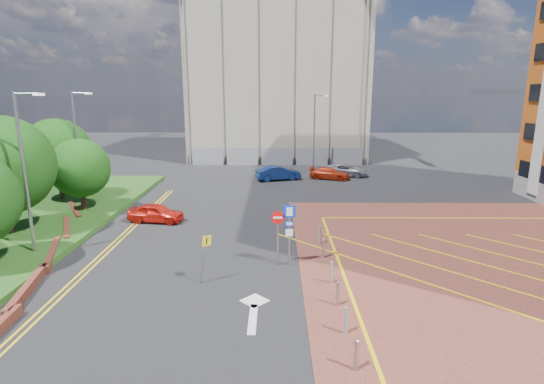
{
  "coord_description": "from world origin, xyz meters",
  "views": [
    {
      "loc": [
        -0.15,
        -18.31,
        8.27
      ],
      "look_at": [
        -0.35,
        3.2,
        3.17
      ],
      "focal_mm": 28.0,
      "sensor_mm": 36.0,
      "label": 1
    }
  ],
  "objects_px": {
    "lamp_left_far": "(78,143)",
    "lamp_left_near": "(25,168)",
    "car_blue_back": "(278,173)",
    "car_red_back": "(330,173)",
    "tree_c": "(80,168)",
    "tree_b": "(2,166)",
    "car_red_left": "(156,213)",
    "lamp_back": "(315,129)",
    "warning_sign": "(204,253)",
    "sign_cluster": "(285,227)",
    "tree_d": "(57,152)",
    "car_silver_back": "(345,170)"
  },
  "relations": [
    {
      "from": "tree_c",
      "to": "sign_cluster",
      "type": "height_order",
      "value": "tree_c"
    },
    {
      "from": "lamp_left_far",
      "to": "car_red_left",
      "type": "height_order",
      "value": "lamp_left_far"
    },
    {
      "from": "tree_d",
      "to": "lamp_left_near",
      "type": "xyz_separation_m",
      "value": [
        4.08,
        -11.0,
        0.79
      ]
    },
    {
      "from": "tree_d",
      "to": "warning_sign",
      "type": "distance_m",
      "value": 19.43
    },
    {
      "from": "tree_b",
      "to": "car_red_back",
      "type": "height_order",
      "value": "tree_b"
    },
    {
      "from": "tree_c",
      "to": "warning_sign",
      "type": "xyz_separation_m",
      "value": [
        10.23,
        -11.01,
        -1.76
      ]
    },
    {
      "from": "lamp_back",
      "to": "car_red_back",
      "type": "height_order",
      "value": "lamp_back"
    },
    {
      "from": "tree_d",
      "to": "car_red_left",
      "type": "relative_size",
      "value": 1.69
    },
    {
      "from": "tree_d",
      "to": "tree_b",
      "type": "bearing_deg",
      "value": -82.87
    },
    {
      "from": "lamp_left_near",
      "to": "lamp_back",
      "type": "xyz_separation_m",
      "value": [
        16.5,
        26.0,
        -0.3
      ]
    },
    {
      "from": "car_blue_back",
      "to": "car_red_back",
      "type": "height_order",
      "value": "car_blue_back"
    },
    {
      "from": "lamp_back",
      "to": "car_red_left",
      "type": "xyz_separation_m",
      "value": [
        -12.01,
        -19.94,
        -3.75
      ]
    },
    {
      "from": "tree_c",
      "to": "lamp_left_far",
      "type": "distance_m",
      "value": 2.65
    },
    {
      "from": "lamp_left_far",
      "to": "lamp_left_near",
      "type": "bearing_deg",
      "value": -78.69
    },
    {
      "from": "tree_c",
      "to": "car_red_back",
      "type": "distance_m",
      "value": 22.3
    },
    {
      "from": "tree_c",
      "to": "lamp_left_near",
      "type": "relative_size",
      "value": 0.61
    },
    {
      "from": "lamp_left_far",
      "to": "lamp_back",
      "type": "xyz_separation_m",
      "value": [
        18.5,
        16.0,
        -0.3
      ]
    },
    {
      "from": "lamp_left_near",
      "to": "car_red_left",
      "type": "relative_size",
      "value": 2.23
    },
    {
      "from": "tree_b",
      "to": "car_blue_back",
      "type": "xyz_separation_m",
      "value": [
        15.57,
        16.54,
        -3.54
      ]
    },
    {
      "from": "lamp_left_far",
      "to": "warning_sign",
      "type": "relative_size",
      "value": 3.56
    },
    {
      "from": "lamp_left_far",
      "to": "sign_cluster",
      "type": "xyz_separation_m",
      "value": [
        14.72,
        -11.02,
        -2.71
      ]
    },
    {
      "from": "tree_d",
      "to": "lamp_back",
      "type": "height_order",
      "value": "lamp_back"
    },
    {
      "from": "car_blue_back",
      "to": "lamp_back",
      "type": "bearing_deg",
      "value": -48.83
    },
    {
      "from": "tree_d",
      "to": "lamp_left_far",
      "type": "height_order",
      "value": "lamp_left_far"
    },
    {
      "from": "lamp_left_near",
      "to": "tree_c",
      "type": "bearing_deg",
      "value": 97.69
    },
    {
      "from": "sign_cluster",
      "to": "car_silver_back",
      "type": "xyz_separation_m",
      "value": [
        6.55,
        22.69,
        -1.35
      ]
    },
    {
      "from": "tree_b",
      "to": "warning_sign",
      "type": "distance_m",
      "value": 13.92
    },
    {
      "from": "tree_b",
      "to": "car_red_left",
      "type": "bearing_deg",
      "value": 22.05
    },
    {
      "from": "car_blue_back",
      "to": "car_silver_back",
      "type": "height_order",
      "value": "car_blue_back"
    },
    {
      "from": "warning_sign",
      "to": "car_blue_back",
      "type": "relative_size",
      "value": 0.53
    },
    {
      "from": "lamp_back",
      "to": "sign_cluster",
      "type": "relative_size",
      "value": 2.5
    },
    {
      "from": "lamp_left_near",
      "to": "lamp_left_far",
      "type": "xyz_separation_m",
      "value": [
        -2.0,
        10.0,
        0.0
      ]
    },
    {
      "from": "lamp_left_far",
      "to": "sign_cluster",
      "type": "bearing_deg",
      "value": -36.82
    },
    {
      "from": "tree_c",
      "to": "tree_d",
      "type": "distance_m",
      "value": 4.3
    },
    {
      "from": "lamp_back",
      "to": "car_red_left",
      "type": "distance_m",
      "value": 23.58
    },
    {
      "from": "lamp_left_near",
      "to": "car_red_left",
      "type": "xyz_separation_m",
      "value": [
        4.49,
        6.06,
        -4.05
      ]
    },
    {
      "from": "tree_c",
      "to": "lamp_back",
      "type": "xyz_separation_m",
      "value": [
        17.58,
        18.0,
        1.17
      ]
    },
    {
      "from": "tree_d",
      "to": "car_blue_back",
      "type": "bearing_deg",
      "value": 27.28
    },
    {
      "from": "lamp_left_far",
      "to": "car_red_back",
      "type": "distance_m",
      "value": 22.31
    },
    {
      "from": "tree_c",
      "to": "sign_cluster",
      "type": "relative_size",
      "value": 1.53
    },
    {
      "from": "lamp_left_far",
      "to": "car_silver_back",
      "type": "relative_size",
      "value": 1.83
    },
    {
      "from": "warning_sign",
      "to": "car_blue_back",
      "type": "xyz_separation_m",
      "value": [
        3.34,
        22.56,
        -0.73
      ]
    },
    {
      "from": "car_red_left",
      "to": "car_red_back",
      "type": "distance_m",
      "value": 19.11
    },
    {
      "from": "lamp_back",
      "to": "warning_sign",
      "type": "height_order",
      "value": "lamp_back"
    },
    {
      "from": "tree_b",
      "to": "sign_cluster",
      "type": "height_order",
      "value": "tree_b"
    },
    {
      "from": "tree_c",
      "to": "lamp_left_near",
      "type": "bearing_deg",
      "value": -82.31
    },
    {
      "from": "tree_b",
      "to": "car_red_left",
      "type": "distance_m",
      "value": 8.93
    },
    {
      "from": "lamp_left_far",
      "to": "warning_sign",
      "type": "xyz_separation_m",
      "value": [
        11.15,
        -13.01,
        -3.23
      ]
    },
    {
      "from": "tree_b",
      "to": "lamp_back",
      "type": "height_order",
      "value": "lamp_back"
    },
    {
      "from": "sign_cluster",
      "to": "car_red_back",
      "type": "bearing_deg",
      "value": 77.25
    }
  ]
}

